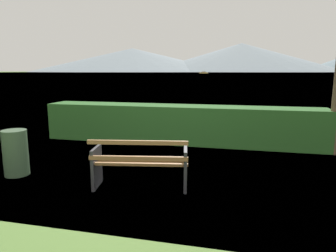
# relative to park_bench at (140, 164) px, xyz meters

# --- Properties ---
(ground_plane) EXTENTS (1400.00, 1400.00, 0.00)m
(ground_plane) POSITION_rel_park_bench_xyz_m (-0.01, 0.06, -0.42)
(ground_plane) COLOR #567A38
(water_surface) EXTENTS (620.00, 620.00, 0.00)m
(water_surface) POSITION_rel_park_bench_xyz_m (-0.01, 308.50, -0.42)
(water_surface) COLOR slate
(water_surface) RESTS_ON ground_plane
(park_bench) EXTENTS (1.63, 0.83, 0.87)m
(park_bench) POSITION_rel_park_bench_xyz_m (0.00, 0.00, 0.00)
(park_bench) COLOR olive
(park_bench) RESTS_ON ground_plane
(hedge_row) EXTENTS (7.43, 0.88, 1.00)m
(hedge_row) POSITION_rel_park_bench_xyz_m (-0.01, 3.40, 0.08)
(hedge_row) COLOR #285B23
(hedge_row) RESTS_ON ground_plane
(trash_bin) EXTENTS (0.44, 0.44, 0.85)m
(trash_bin) POSITION_rel_park_bench_xyz_m (-2.45, 0.09, 0.00)
(trash_bin) COLOR #385138
(trash_bin) RESTS_ON ground_plane
(fishing_boat_near) EXTENTS (6.18, 6.22, 1.48)m
(fishing_boat_near) POSITION_rel_park_bench_xyz_m (-24.83, 217.46, 0.12)
(fishing_boat_near) COLOR gold
(fishing_boat_near) RESTS_ON water_surface
(distant_hills) EXTENTS (839.31, 424.08, 70.08)m
(distant_hills) POSITION_rel_park_bench_xyz_m (75.58, 575.79, 28.06)
(distant_hills) COLOR gray
(distant_hills) RESTS_ON ground_plane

